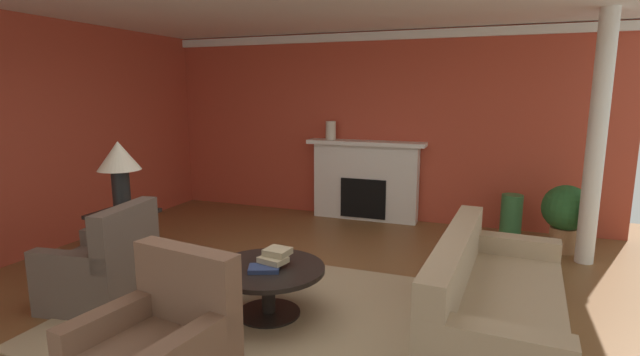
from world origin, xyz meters
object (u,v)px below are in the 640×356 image
at_px(potted_plant, 565,213).
at_px(vase_mantel_left, 331,131).
at_px(armchair_near_window, 103,272).
at_px(coffee_table, 268,279).
at_px(side_table, 125,239).
at_px(vase_tall_corner, 511,217).
at_px(fireplace, 365,182).
at_px(table_lamp, 119,163).
at_px(sofa, 493,309).

bearing_deg(potted_plant, vase_mantel_left, 170.41).
relative_size(armchair_near_window, coffee_table, 0.95).
distance_m(side_table, vase_tall_corner, 4.81).
xyz_separation_m(fireplace, potted_plant, (2.69, -0.60, -0.08)).
relative_size(fireplace, table_lamp, 2.40).
bearing_deg(table_lamp, potted_plant, 28.94).
xyz_separation_m(fireplace, vase_mantel_left, (-0.55, -0.05, 0.78)).
distance_m(table_lamp, vase_tall_corner, 4.89).
bearing_deg(potted_plant, vase_tall_corner, 153.63).
xyz_separation_m(fireplace, vase_tall_corner, (2.09, -0.30, -0.27)).
height_order(fireplace, potted_plant, fireplace).
xyz_separation_m(sofa, coffee_table, (-1.85, -0.17, 0.04)).
distance_m(vase_mantel_left, potted_plant, 3.40).
xyz_separation_m(coffee_table, vase_mantel_left, (-0.59, 3.35, 1.03)).
xyz_separation_m(coffee_table, side_table, (-1.86, 0.31, 0.06)).
height_order(armchair_near_window, side_table, armchair_near_window).
xyz_separation_m(vase_mantel_left, vase_tall_corner, (2.64, -0.25, -1.06)).
bearing_deg(fireplace, potted_plant, -12.51).
distance_m(vase_tall_corner, potted_plant, 0.70).
height_order(sofa, coffee_table, sofa).
bearing_deg(fireplace, armchair_near_window, -112.11).
height_order(armchair_near_window, vase_tall_corner, armchair_near_window).
distance_m(sofa, table_lamp, 3.83).
relative_size(sofa, side_table, 3.08).
xyz_separation_m(armchair_near_window, table_lamp, (-0.31, 0.63, 0.92)).
bearing_deg(fireplace, table_lamp, -120.49).
xyz_separation_m(coffee_table, table_lamp, (-1.86, 0.31, 0.89)).
xyz_separation_m(side_table, table_lamp, (0.00, 0.00, 0.82)).
xyz_separation_m(side_table, vase_mantel_left, (1.27, 3.04, 0.96)).
xyz_separation_m(side_table, vase_tall_corner, (3.91, 2.79, -0.10)).
bearing_deg(armchair_near_window, fireplace, 67.89).
bearing_deg(side_table, vase_tall_corner, 35.51).
relative_size(fireplace, potted_plant, 2.16).
bearing_deg(side_table, fireplace, 59.51).
bearing_deg(sofa, table_lamp, 177.78).
relative_size(side_table, vase_tall_corner, 1.15).
bearing_deg(table_lamp, vase_tall_corner, 35.51).
relative_size(sofa, vase_tall_corner, 3.55).
bearing_deg(armchair_near_window, potted_plant, 36.60).
relative_size(table_lamp, potted_plant, 0.90).
bearing_deg(table_lamp, fireplace, 59.51).
distance_m(table_lamp, vase_mantel_left, 3.30).
bearing_deg(armchair_near_window, sofa, 8.08).
relative_size(sofa, potted_plant, 2.59).
relative_size(armchair_near_window, side_table, 1.36).
xyz_separation_m(armchair_near_window, potted_plant, (4.20, 3.12, 0.19)).
height_order(side_table, table_lamp, table_lamp).
distance_m(vase_mantel_left, vase_tall_corner, 2.86).
height_order(fireplace, vase_mantel_left, vase_mantel_left).
distance_m(coffee_table, potted_plant, 3.86).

